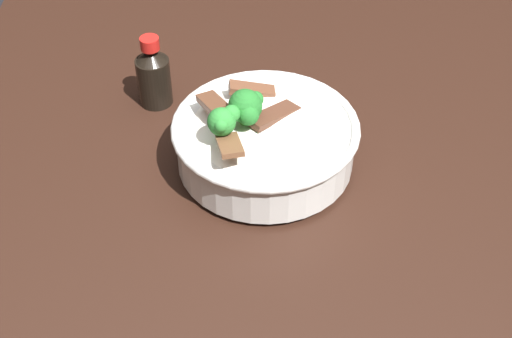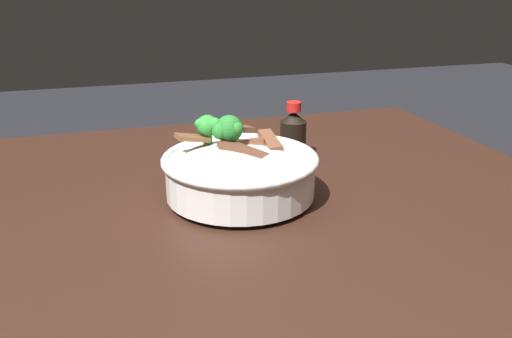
% 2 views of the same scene
% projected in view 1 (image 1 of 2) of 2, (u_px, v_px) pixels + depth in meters
% --- Properties ---
extents(dining_table, '(1.36, 0.99, 0.80)m').
position_uv_depth(dining_table, '(289.00, 290.00, 0.95)').
color(dining_table, black).
rests_on(dining_table, ground).
extents(rice_bowl, '(0.25, 0.25, 0.13)m').
position_uv_depth(rice_bowl, '(265.00, 138.00, 0.92)').
color(rice_bowl, white).
rests_on(rice_bowl, dining_table).
extents(soy_sauce_bottle, '(0.05, 0.05, 0.11)m').
position_uv_depth(soy_sauce_bottle, '(153.00, 75.00, 1.02)').
color(soy_sauce_bottle, black).
rests_on(soy_sauce_bottle, dining_table).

